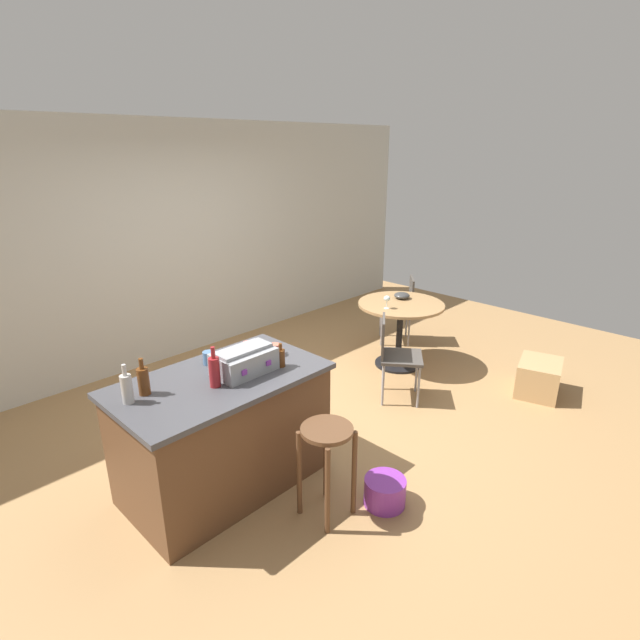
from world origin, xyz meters
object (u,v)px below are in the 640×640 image
object	(u,v)px
folding_chair_far	(395,352)
bottle_2	(214,371)
bottle_3	(143,381)
bottle_0	(127,388)
cup_1	(275,349)
serving_bowl	(402,296)
kitchen_island	(224,431)
dining_table	(400,318)
toolbox	(244,361)
cardboard_box	(539,378)
plastic_bucket	(385,492)
cup_2	(248,347)
wine_glass	(387,299)
wooden_stool	(327,451)
cup_0	(209,358)
folding_chair_near	(401,304)
bottle_1	(281,358)

from	to	relation	value
folding_chair_far	bottle_2	bearing A→B (deg)	179.62
bottle_3	bottle_0	bearing A→B (deg)	-165.97
cup_1	serving_bowl	xyz separation A→B (m)	(2.26, 0.41, -0.15)
kitchen_island	serving_bowl	world-z (taller)	kitchen_island
bottle_3	dining_table	bearing A→B (deg)	3.24
folding_chair_far	toolbox	world-z (taller)	toolbox
dining_table	bottle_2	world-z (taller)	bottle_2
kitchen_island	dining_table	xyz separation A→B (m)	(2.64, 0.32, 0.13)
toolbox	cup_1	size ratio (longest dim) A/B	3.70
toolbox	bottle_2	distance (m)	0.27
cardboard_box	plastic_bucket	xyz separation A→B (m)	(-2.43, 0.12, -0.07)
folding_chair_far	cup_2	xyz separation A→B (m)	(-1.53, 0.31, 0.43)
wine_glass	cardboard_box	world-z (taller)	wine_glass
cup_1	cardboard_box	world-z (taller)	cup_1
wooden_stool	wine_glass	distance (m)	2.38
kitchen_island	cup_0	size ratio (longest dim) A/B	12.39
folding_chair_near	toolbox	size ratio (longest dim) A/B	2.00
folding_chair_near	wine_glass	size ratio (longest dim) A/B	5.95
wine_glass	cardboard_box	xyz separation A→B (m)	(0.70, -1.44, -0.68)
wooden_stool	bottle_1	xyz separation A→B (m)	(0.13, 0.59, 0.46)
toolbox	cardboard_box	xyz separation A→B (m)	(2.90, -1.06, -0.80)
bottle_2	wooden_stool	bearing A→B (deg)	-59.77
bottle_1	cup_2	distance (m)	0.38
bottle_0	cardboard_box	world-z (taller)	bottle_0
wooden_stool	cup_2	distance (m)	1.07
serving_bowl	toolbox	bearing A→B (deg)	-169.65
cardboard_box	bottle_2	bearing A→B (deg)	162.09
cup_1	folding_chair_far	bearing A→B (deg)	-4.74
dining_table	folding_chair_far	xyz separation A→B (m)	(-0.69, -0.43, -0.07)
bottle_0	cup_0	world-z (taller)	bottle_0
dining_table	bottle_1	bearing A→B (deg)	-167.47
bottle_3	kitchen_island	bearing A→B (deg)	-16.43
wooden_stool	folding_chair_far	xyz separation A→B (m)	(1.66, 0.65, -0.00)
bottle_0	bottle_1	size ratio (longest dim) A/B	1.46
cup_1	wine_glass	distance (m)	1.88
kitchen_island	bottle_2	xyz separation A→B (m)	(-0.10, -0.09, 0.55)
bottle_0	wine_glass	distance (m)	2.99
bottle_2	bottle_3	distance (m)	0.45
bottle_1	cup_1	xyz separation A→B (m)	(0.11, 0.18, -0.02)
cup_0	cardboard_box	xyz separation A→B (m)	(3.00, -1.36, -0.76)
folding_chair_near	serving_bowl	distance (m)	0.63
cup_1	wine_glass	xyz separation A→B (m)	(1.85, 0.31, -0.08)
bottle_3	wine_glass	xyz separation A→B (m)	(2.86, 0.18, -0.13)
serving_bowl	wooden_stool	bearing A→B (deg)	-154.72
bottle_2	plastic_bucket	xyz separation A→B (m)	(0.74, -0.90, -0.90)
folding_chair_far	cup_1	bearing A→B (deg)	175.26
plastic_bucket	toolbox	bearing A→B (deg)	116.74
folding_chair_near	bottle_3	size ratio (longest dim) A/B	3.37
cup_1	cardboard_box	bearing A→B (deg)	-23.88
bottle_0	wine_glass	xyz separation A→B (m)	(2.98, 0.21, -0.13)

